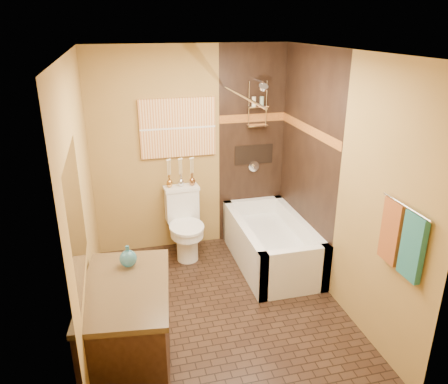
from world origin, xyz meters
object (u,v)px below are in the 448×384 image
object	(u,v)px
toilet	(185,223)
vanity	(129,336)
sunset_painting	(178,128)
bathtub	(271,246)

from	to	relation	value
toilet	vanity	xyz separation A→B (m)	(-0.77, -1.95, 0.03)
sunset_painting	toilet	size ratio (longest dim) A/B	1.07
sunset_painting	vanity	world-z (taller)	sunset_painting
vanity	toilet	bearing A→B (deg)	75.80
sunset_painting	vanity	size ratio (longest dim) A/B	0.82
toilet	vanity	world-z (taller)	vanity
sunset_painting	toilet	distance (m)	1.16
bathtub	vanity	world-z (taller)	vanity
sunset_painting	vanity	bearing A→B (deg)	-109.04
sunset_painting	toilet	bearing A→B (deg)	-90.00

